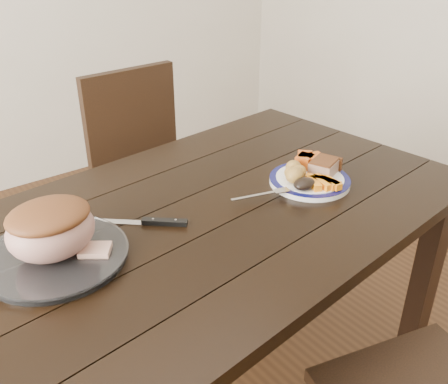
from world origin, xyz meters
TOP-DOWN VIEW (x-y plane):
  - dining_table at (-0.00, 0.00)m, footprint 1.68×1.05m
  - chair_far at (0.26, 0.74)m, footprint 0.44×0.45m
  - dinner_plate at (0.38, -0.06)m, footprint 0.24×0.24m
  - plate_rim at (0.38, -0.06)m, footprint 0.24×0.24m
  - serving_platter at (-0.38, 0.03)m, footprint 0.33×0.33m
  - pork_slice at (0.43, -0.07)m, footprint 0.11×0.10m
  - roasted_potatoes at (0.33, -0.04)m, footprint 0.09×0.09m
  - carrot_batons at (0.37, -0.12)m, footprint 0.08×0.11m
  - pumpkin_wedges at (0.43, 0.00)m, footprint 0.09×0.09m
  - dark_mushroom at (0.31, -0.10)m, footprint 0.07×0.05m
  - fork at (0.20, -0.06)m, footprint 0.18×0.07m
  - roast_joint at (-0.38, 0.03)m, footprint 0.20×0.17m
  - cut_slice at (-0.30, -0.03)m, footprint 0.09×0.09m
  - carving_knife at (-0.13, 0.03)m, footprint 0.25×0.23m

SIDE VIEW (x-z plane):
  - chair_far at x=0.26m, z-range 0.06..0.99m
  - dining_table at x=0.00m, z-range 0.28..1.03m
  - carving_knife at x=-0.13m, z-range 0.75..0.76m
  - dinner_plate at x=0.38m, z-range 0.75..0.77m
  - serving_platter at x=-0.38m, z-range 0.75..0.77m
  - plate_rim at x=0.38m, z-range 0.76..0.78m
  - fork at x=0.20m, z-range 0.77..0.77m
  - cut_slice at x=-0.30m, z-range 0.77..0.78m
  - carrot_batons at x=0.37m, z-range 0.77..0.79m
  - dark_mushroom at x=0.31m, z-range 0.77..0.80m
  - pumpkin_wedges at x=0.43m, z-range 0.77..0.81m
  - pork_slice at x=0.43m, z-range 0.77..0.81m
  - roasted_potatoes at x=0.33m, z-range 0.77..0.82m
  - roast_joint at x=-0.38m, z-range 0.77..0.90m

